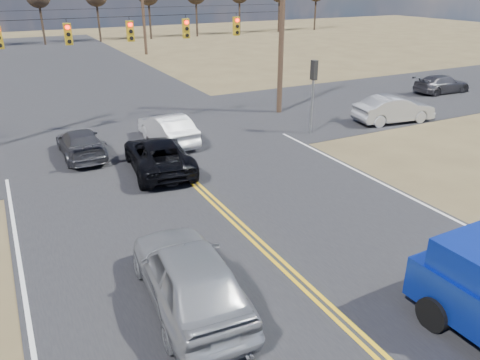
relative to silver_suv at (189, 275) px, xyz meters
name	(u,v)px	position (x,y,z in m)	size (l,w,h in m)	color
ground	(359,337)	(3.04, -2.95, -0.89)	(160.00, 160.00, 0.00)	brown
road_main	(195,184)	(3.04, 7.05, -0.89)	(14.00, 120.00, 0.02)	#28282B
road_cross	(139,132)	(3.04, 15.05, -0.89)	(120.00, 12.00, 0.02)	#28282B
signal_gantry	(141,36)	(3.54, 14.83, 4.18)	(19.60, 4.83, 10.00)	#473323
utility_poles	(136,35)	(3.04, 14.05, 4.34)	(19.60, 58.32, 10.00)	#473323
treeline	(93,12)	(3.04, 24.01, 4.82)	(87.00, 117.80, 7.40)	#33261C
silver_suv	(189,275)	(0.00, 0.00, 0.00)	(2.10, 5.21, 1.78)	#9C9EA3
black_suv	(158,155)	(2.24, 9.18, -0.17)	(2.39, 5.18, 1.44)	black
white_car_queue	(167,129)	(3.84, 12.55, -0.13)	(1.60, 4.58, 1.51)	silver
dgrey_car_queue	(81,143)	(-0.43, 12.55, -0.24)	(1.82, 4.47, 1.30)	#3A3A3F
cross_car_east_near	(394,109)	(16.76, 10.10, -0.11)	(4.72, 1.65, 1.55)	#9A9DA2
cross_car_east_far	(442,84)	(25.53, 14.22, -0.24)	(4.46, 1.81, 1.29)	#39393E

